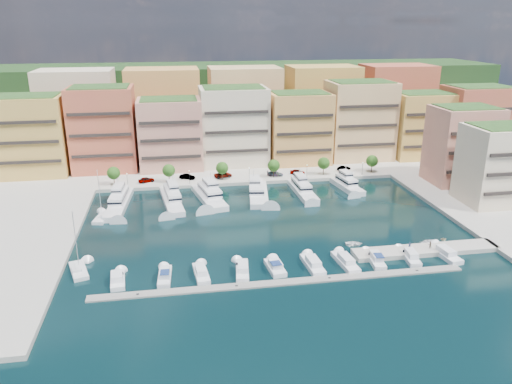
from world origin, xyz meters
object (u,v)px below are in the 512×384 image
car_2 (223,175)px  sailboat_0 (79,271)px  tree_1 (169,171)px  person_0 (410,245)px  yacht_3 (258,192)px  car_0 (146,180)px  yacht_4 (302,189)px  lamppost_1 (189,175)px  lamppost_3 (307,169)px  yacht_2 (209,195)px  tree_3 (274,166)px  cruiser_8 (410,257)px  yacht_5 (347,184)px  car_5 (344,168)px  tree_4 (324,163)px  yacht_1 (171,199)px  tender_2 (428,242)px  tree_2 (222,168)px  car_1 (187,177)px  cruiser_6 (346,262)px  lamppost_4 (363,166)px  cruiser_4 (275,268)px  tender_0 (354,244)px  person_1 (430,245)px  cruiser_3 (242,270)px  tree_0 (113,173)px  car_3 (275,174)px  cruiser_9 (445,254)px  tender_3 (443,239)px  lamppost_0 (127,178)px  yacht_0 (119,201)px  cruiser_2 (201,274)px  sailboat_2 (102,218)px  cruiser_7 (375,260)px  car_4 (297,172)px  tree_5 (372,161)px  cruiser_5 (313,265)px  cruiser_1 (165,276)px

car_2 → sailboat_0: bearing=136.1°
tree_1 → person_0: 74.76m
yacht_3 → car_0: 34.97m
yacht_4 → lamppost_1: bearing=160.8°
lamppost_3 → yacht_2: 33.46m
tree_3 → cruiser_8: 60.70m
yacht_5 → car_5: yacht_5 is taller
tree_4 → car_5: tree_4 is taller
yacht_1 → tender_2: (56.22, -36.65, -0.70)m
tree_2 → yacht_1: bearing=-136.2°
yacht_3 → car_2: bearing=116.6°
yacht_1 → car_1: (4.97, 17.35, 0.69)m
cruiser_6 → yacht_1: bearing=128.7°
lamppost_4 → cruiser_4: (-39.50, -55.79, -3.26)m
yacht_3 → yacht_4: same height
tender_0 → person_1: (14.67, -6.15, 1.40)m
yacht_5 → cruiser_3: yacht_5 is taller
tree_0 → yacht_5: bearing=-9.6°
car_3 → person_0: bearing=-146.6°
cruiser_9 → tender_3: (3.92, 7.58, -0.18)m
lamppost_0 → sailboat_0: (-5.97, -50.30, -3.51)m
yacht_3 → tender_3: (36.20, -36.81, -0.84)m
yacht_5 → cruiser_4: yacht_5 is taller
yacht_0 → cruiser_8: (62.43, -43.05, -0.66)m
yacht_2 → cruiser_2: bearing=-96.4°
sailboat_2 → tender_0: size_ratio=3.53×
yacht_1 → person_0: yacht_1 is taller
yacht_0 → tender_2: yacht_0 is taller
tree_4 → cruiser_7: tree_4 is taller
yacht_5 → car_3: (-18.95, 12.80, 0.52)m
cruiser_3 → sailboat_2: size_ratio=0.66×
tree_4 → person_1: tree_4 is taller
tree_2 → tree_4: (32.00, 0.00, 0.00)m
yacht_3 → tender_2: yacht_3 is taller
cruiser_2 → sailboat_0: bearing=167.0°
sailboat_2 → lamppost_1: bearing=44.3°
yacht_3 → cruiser_8: (24.39, -44.38, -0.66)m
car_4 → cruiser_4: bearing=-180.0°
yacht_2 → cruiser_4: yacht_2 is taller
tree_5 → person_0: bearing=-103.9°
tree_5 → cruiser_3: 76.85m
cruiser_2 → sailboat_2: (-22.55, 33.61, -0.23)m
lamppost_4 → tender_2: lamppost_4 is taller
yacht_4 → person_1: yacht_4 is taller
tender_2 → cruiser_5: bearing=78.6°
tree_2 → person_1: bearing=-55.2°
yacht_4 → cruiser_1: 59.27m
cruiser_7 → sailboat_0: size_ratio=0.62×
yacht_2 → person_0: yacht_2 is taller
tree_3 → cruiser_2: 63.86m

